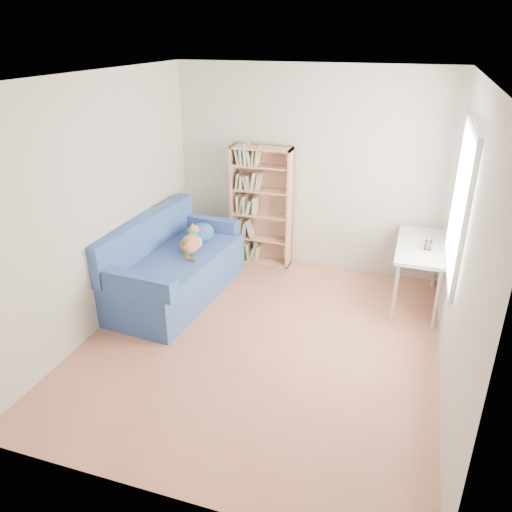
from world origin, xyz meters
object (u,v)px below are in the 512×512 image
(sofa, at_px, (173,267))
(bookshelf, at_px, (261,211))
(pen_cup, at_px, (428,244))
(desk, at_px, (421,251))

(sofa, xyz_separation_m, bookshelf, (0.72, 1.20, 0.38))
(bookshelf, bearing_deg, pen_cup, -17.33)
(bookshelf, distance_m, desk, 2.13)
(sofa, distance_m, bookshelf, 1.45)
(desk, bearing_deg, sofa, -166.69)
(bookshelf, relative_size, desk, 1.39)
(sofa, bearing_deg, pen_cup, 15.16)
(sofa, xyz_separation_m, pen_cup, (2.84, 0.54, 0.45))
(sofa, relative_size, pen_cup, 12.29)
(sofa, bearing_deg, desk, 17.71)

